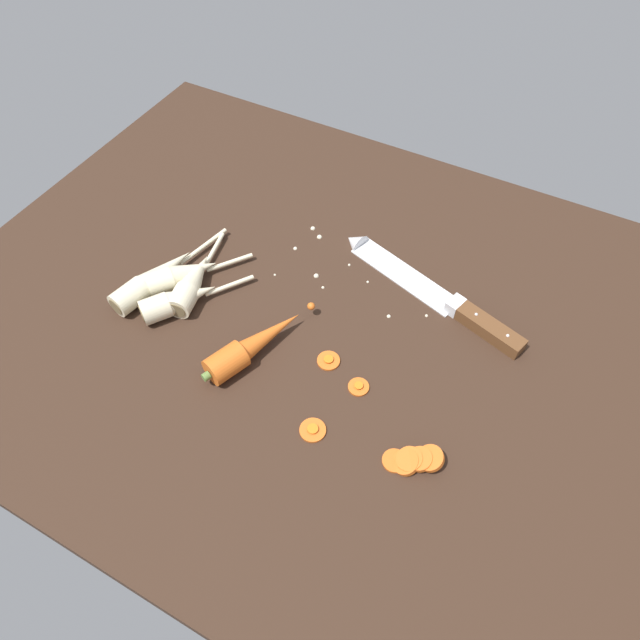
# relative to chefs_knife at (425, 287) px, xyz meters

# --- Properties ---
(ground_plane) EXTENTS (1.20, 0.90, 0.04)m
(ground_plane) POSITION_rel_chefs_knife_xyz_m (-0.11, -0.12, -0.03)
(ground_plane) COLOR #332116
(chefs_knife) EXTENTS (0.34, 0.13, 0.04)m
(chefs_knife) POSITION_rel_chefs_knife_xyz_m (0.00, 0.00, 0.00)
(chefs_knife) COLOR silver
(chefs_knife) RESTS_ON ground_plane
(whole_carrot) EXTENTS (0.10, 0.19, 0.04)m
(whole_carrot) POSITION_rel_chefs_knife_xyz_m (-0.18, -0.23, 0.01)
(whole_carrot) COLOR #D6601E
(whole_carrot) RESTS_ON ground_plane
(parsnip_front) EXTENTS (0.06, 0.18, 0.04)m
(parsnip_front) POSITION_rel_chefs_knife_xyz_m (-0.33, -0.18, 0.01)
(parsnip_front) COLOR beige
(parsnip_front) RESTS_ON ground_plane
(parsnip_mid_left) EXTENTS (0.07, 0.23, 0.04)m
(parsnip_mid_left) POSITION_rel_chefs_knife_xyz_m (-0.38, -0.20, 0.01)
(parsnip_mid_left) COLOR beige
(parsnip_mid_left) RESTS_ON ground_plane
(parsnip_mid_right) EXTENTS (0.12, 0.16, 0.04)m
(parsnip_mid_right) POSITION_rel_chefs_knife_xyz_m (-0.32, -0.21, 0.01)
(parsnip_mid_right) COLOR beige
(parsnip_mid_right) RESTS_ON ground_plane
(parsnip_back) EXTENTS (0.12, 0.16, 0.04)m
(parsnip_back) POSITION_rel_chefs_knife_xyz_m (-0.35, -0.17, 0.01)
(parsnip_back) COLOR beige
(parsnip_back) RESTS_ON ground_plane
(carrot_slice_stack) EXTENTS (0.08, 0.05, 0.03)m
(carrot_slice_stack) POSITION_rel_chefs_knife_xyz_m (0.09, -0.28, 0.00)
(carrot_slice_stack) COLOR #D6601E
(carrot_slice_stack) RESTS_ON ground_plane
(carrot_slice_stray_near) EXTENTS (0.04, 0.04, 0.01)m
(carrot_slice_stray_near) POSITION_rel_chefs_knife_xyz_m (-0.04, -0.30, -0.00)
(carrot_slice_stray_near) COLOR #D6601E
(carrot_slice_stray_near) RESTS_ON ground_plane
(carrot_slice_stray_mid) EXTENTS (0.03, 0.03, 0.01)m
(carrot_slice_stray_mid) POSITION_rel_chefs_knife_xyz_m (-0.07, -0.19, -0.00)
(carrot_slice_stray_mid) COLOR #D6601E
(carrot_slice_stray_mid) RESTS_ON ground_plane
(carrot_slice_stray_far) EXTENTS (0.03, 0.03, 0.01)m
(carrot_slice_stray_far) POSITION_rel_chefs_knife_xyz_m (-0.01, -0.21, -0.00)
(carrot_slice_stray_far) COLOR #D6601E
(carrot_slice_stray_far) RESTS_ON ground_plane
(mince_crumbs) EXTENTS (0.26, 0.13, 0.01)m
(mince_crumbs) POSITION_rel_chefs_knife_xyz_m (-0.17, -0.01, -0.00)
(mince_crumbs) COLOR beige
(mince_crumbs) RESTS_ON ground_plane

